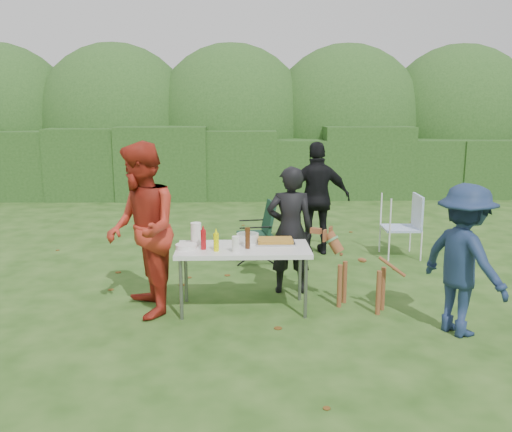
{
  "coord_description": "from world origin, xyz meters",
  "views": [
    {
      "loc": [
        0.15,
        -5.74,
        2.32
      ],
      "look_at": [
        0.37,
        0.64,
        1.0
      ],
      "focal_mm": 38.0,
      "sensor_mm": 36.0,
      "label": 1
    }
  ],
  "objects_px": {
    "person_red_jacket": "(142,230)",
    "lawn_chair": "(401,225)",
    "folding_table": "(243,252)",
    "person_black_puffy": "(317,198)",
    "mustard_bottle": "(216,242)",
    "ketchup_bottle": "(203,240)",
    "beer_bottle": "(248,238)",
    "dog": "(362,272)",
    "child": "(464,260)",
    "paper_towel_roll": "(196,234)",
    "camping_chair": "(255,231)",
    "person_cook": "(290,230)"
  },
  "relations": [
    {
      "from": "child",
      "to": "dog",
      "type": "relative_size",
      "value": 1.68
    },
    {
      "from": "person_red_jacket",
      "to": "mustard_bottle",
      "type": "relative_size",
      "value": 9.67
    },
    {
      "from": "ketchup_bottle",
      "to": "paper_towel_roll",
      "type": "xyz_separation_m",
      "value": [
        -0.1,
        0.19,
        0.02
      ]
    },
    {
      "from": "ketchup_bottle",
      "to": "beer_bottle",
      "type": "relative_size",
      "value": 0.92
    },
    {
      "from": "person_black_puffy",
      "to": "child",
      "type": "height_order",
      "value": "person_black_puffy"
    },
    {
      "from": "camping_chair",
      "to": "ketchup_bottle",
      "type": "relative_size",
      "value": 4.15
    },
    {
      "from": "person_black_puffy",
      "to": "child",
      "type": "distance_m",
      "value": 3.26
    },
    {
      "from": "folding_table",
      "to": "ketchup_bottle",
      "type": "height_order",
      "value": "ketchup_bottle"
    },
    {
      "from": "child",
      "to": "paper_towel_roll",
      "type": "xyz_separation_m",
      "value": [
        -2.76,
        0.84,
        0.09
      ]
    },
    {
      "from": "folding_table",
      "to": "lawn_chair",
      "type": "bearing_deg",
      "value": 41.33
    },
    {
      "from": "camping_chair",
      "to": "beer_bottle",
      "type": "height_order",
      "value": "beer_bottle"
    },
    {
      "from": "person_red_jacket",
      "to": "child",
      "type": "bearing_deg",
      "value": 60.44
    },
    {
      "from": "person_cook",
      "to": "camping_chair",
      "type": "height_order",
      "value": "person_cook"
    },
    {
      "from": "mustard_bottle",
      "to": "person_black_puffy",
      "type": "bearing_deg",
      "value": 59.6
    },
    {
      "from": "lawn_chair",
      "to": "paper_towel_roll",
      "type": "height_order",
      "value": "paper_towel_roll"
    },
    {
      "from": "child",
      "to": "person_black_puffy",
      "type": "bearing_deg",
      "value": -7.66
    },
    {
      "from": "child",
      "to": "paper_towel_roll",
      "type": "bearing_deg",
      "value": 46.77
    },
    {
      "from": "dog",
      "to": "beer_bottle",
      "type": "distance_m",
      "value": 1.37
    },
    {
      "from": "person_red_jacket",
      "to": "person_cook",
      "type": "bearing_deg",
      "value": 92.78
    },
    {
      "from": "mustard_bottle",
      "to": "child",
      "type": "bearing_deg",
      "value": -12.82
    },
    {
      "from": "person_cook",
      "to": "dog",
      "type": "xyz_separation_m",
      "value": [
        0.77,
        -0.6,
        -0.36
      ]
    },
    {
      "from": "folding_table",
      "to": "ketchup_bottle",
      "type": "bearing_deg",
      "value": -170.71
    },
    {
      "from": "mustard_bottle",
      "to": "beer_bottle",
      "type": "xyz_separation_m",
      "value": [
        0.35,
        0.1,
        0.02
      ]
    },
    {
      "from": "camping_chair",
      "to": "mustard_bottle",
      "type": "xyz_separation_m",
      "value": [
        -0.5,
        -2.14,
        0.38
      ]
    },
    {
      "from": "person_cook",
      "to": "lawn_chair",
      "type": "xyz_separation_m",
      "value": [
        1.87,
        1.57,
        -0.31
      ]
    },
    {
      "from": "mustard_bottle",
      "to": "paper_towel_roll",
      "type": "xyz_separation_m",
      "value": [
        -0.24,
        0.27,
        0.03
      ]
    },
    {
      "from": "dog",
      "to": "paper_towel_roll",
      "type": "bearing_deg",
      "value": 27.83
    },
    {
      "from": "lawn_chair",
      "to": "beer_bottle",
      "type": "xyz_separation_m",
      "value": [
        -2.41,
        -2.21,
        0.37
      ]
    },
    {
      "from": "person_black_puffy",
      "to": "child",
      "type": "relative_size",
      "value": 1.13
    },
    {
      "from": "person_black_puffy",
      "to": "mustard_bottle",
      "type": "xyz_separation_m",
      "value": [
        -1.48,
        -2.52,
        -0.04
      ]
    },
    {
      "from": "person_cook",
      "to": "paper_towel_roll",
      "type": "height_order",
      "value": "person_cook"
    },
    {
      "from": "ketchup_bottle",
      "to": "mustard_bottle",
      "type": "bearing_deg",
      "value": -27.59
    },
    {
      "from": "child",
      "to": "mustard_bottle",
      "type": "bearing_deg",
      "value": 50.94
    },
    {
      "from": "beer_bottle",
      "to": "mustard_bottle",
      "type": "bearing_deg",
      "value": -164.29
    },
    {
      "from": "person_black_puffy",
      "to": "mustard_bottle",
      "type": "distance_m",
      "value": 2.92
    },
    {
      "from": "person_red_jacket",
      "to": "camping_chair",
      "type": "relative_size",
      "value": 2.12
    },
    {
      "from": "child",
      "to": "ketchup_bottle",
      "type": "distance_m",
      "value": 2.74
    },
    {
      "from": "person_cook",
      "to": "person_red_jacket",
      "type": "distance_m",
      "value": 1.84
    },
    {
      "from": "ketchup_bottle",
      "to": "beer_bottle",
      "type": "distance_m",
      "value": 0.49
    },
    {
      "from": "beer_bottle",
      "to": "paper_towel_roll",
      "type": "bearing_deg",
      "value": 163.64
    },
    {
      "from": "child",
      "to": "ketchup_bottle",
      "type": "xyz_separation_m",
      "value": [
        -2.66,
        0.65,
        0.07
      ]
    },
    {
      "from": "camping_chair",
      "to": "paper_towel_roll",
      "type": "distance_m",
      "value": 2.05
    },
    {
      "from": "lawn_chair",
      "to": "ketchup_bottle",
      "type": "relative_size",
      "value": 4.45
    },
    {
      "from": "folding_table",
      "to": "paper_towel_roll",
      "type": "xyz_separation_m",
      "value": [
        -0.54,
        0.12,
        0.18
      ]
    },
    {
      "from": "camping_chair",
      "to": "lawn_chair",
      "type": "height_order",
      "value": "lawn_chair"
    },
    {
      "from": "person_red_jacket",
      "to": "lawn_chair",
      "type": "xyz_separation_m",
      "value": [
        3.57,
        2.23,
        -0.48
      ]
    },
    {
      "from": "folding_table",
      "to": "person_black_puffy",
      "type": "distance_m",
      "value": 2.66
    },
    {
      "from": "folding_table",
      "to": "lawn_chair",
      "type": "distance_m",
      "value": 3.27
    },
    {
      "from": "mustard_bottle",
      "to": "paper_towel_roll",
      "type": "distance_m",
      "value": 0.36
    },
    {
      "from": "person_black_puffy",
      "to": "paper_towel_roll",
      "type": "distance_m",
      "value": 2.83
    }
  ]
}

